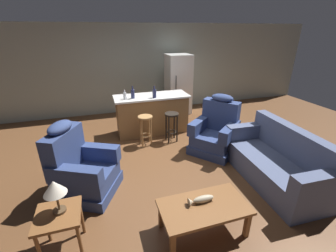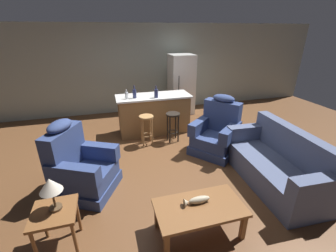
# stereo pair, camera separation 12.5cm
# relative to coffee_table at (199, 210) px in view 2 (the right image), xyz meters

# --- Properties ---
(ground_plane) EXTENTS (12.00, 12.00, 0.00)m
(ground_plane) POSITION_rel_coffee_table_xyz_m (0.14, 1.87, -0.36)
(ground_plane) COLOR brown
(back_wall) EXTENTS (12.00, 0.05, 2.60)m
(back_wall) POSITION_rel_coffee_table_xyz_m (0.14, 5.00, 0.94)
(back_wall) COLOR #939E93
(back_wall) RESTS_ON ground_plane
(coffee_table) EXTENTS (1.10, 0.60, 0.42)m
(coffee_table) POSITION_rel_coffee_table_xyz_m (0.00, 0.00, 0.00)
(coffee_table) COLOR brown
(coffee_table) RESTS_ON ground_plane
(fish_figurine) EXTENTS (0.34, 0.10, 0.10)m
(fish_figurine) POSITION_rel_coffee_table_xyz_m (-0.01, 0.06, 0.10)
(fish_figurine) COLOR #4C3823
(fish_figurine) RESTS_ON coffee_table
(couch) EXTENTS (0.93, 1.94, 0.94)m
(couch) POSITION_rel_coffee_table_xyz_m (1.67, 0.62, -0.02)
(couch) COLOR #4C5675
(couch) RESTS_ON ground_plane
(recliner_near_lamp) EXTENTS (1.13, 1.13, 1.20)m
(recliner_near_lamp) POSITION_rel_coffee_table_xyz_m (-1.48, 1.29, 0.06)
(recliner_near_lamp) COLOR navy
(recliner_near_lamp) RESTS_ON ground_plane
(recliner_near_island) EXTENTS (1.18, 1.18, 1.20)m
(recliner_near_island) POSITION_rel_coffee_table_xyz_m (1.18, 1.88, 0.06)
(recliner_near_island) COLOR navy
(recliner_near_island) RESTS_ON ground_plane
(end_table) EXTENTS (0.48, 0.48, 0.56)m
(end_table) POSITION_rel_coffee_table_xyz_m (-1.67, 0.24, 0.10)
(end_table) COLOR brown
(end_table) RESTS_ON ground_plane
(table_lamp) EXTENTS (0.24, 0.24, 0.41)m
(table_lamp) POSITION_rel_coffee_table_xyz_m (-1.65, 0.27, 0.50)
(table_lamp) COLOR #4C3823
(table_lamp) RESTS_ON end_table
(kitchen_island) EXTENTS (1.80, 0.70, 0.95)m
(kitchen_island) POSITION_rel_coffee_table_xyz_m (0.14, 3.22, 0.11)
(kitchen_island) COLOR olive
(kitchen_island) RESTS_ON ground_plane
(bar_stool_left) EXTENTS (0.32, 0.32, 0.68)m
(bar_stool_left) POSITION_rel_coffee_table_xyz_m (-0.17, 2.59, 0.11)
(bar_stool_left) COLOR #A87A47
(bar_stool_left) RESTS_ON ground_plane
(bar_stool_right) EXTENTS (0.32, 0.32, 0.68)m
(bar_stool_right) POSITION_rel_coffee_table_xyz_m (0.44, 2.59, 0.11)
(bar_stool_right) COLOR black
(bar_stool_right) RESTS_ON ground_plane
(refrigerator) EXTENTS (0.70, 0.69, 1.76)m
(refrigerator) POSITION_rel_coffee_table_xyz_m (1.26, 4.42, 0.52)
(refrigerator) COLOR white
(refrigerator) RESTS_ON ground_plane
(bottle_tall_green) EXTENTS (0.09, 0.09, 0.29)m
(bottle_tall_green) POSITION_rel_coffee_table_xyz_m (-0.33, 3.13, 0.70)
(bottle_tall_green) COLOR #23284C
(bottle_tall_green) RESTS_ON kitchen_island
(bottle_short_amber) EXTENTS (0.09, 0.09, 0.28)m
(bottle_short_amber) POSITION_rel_coffee_table_xyz_m (0.16, 3.03, 0.69)
(bottle_short_amber) COLOR #23284C
(bottle_short_amber) RESTS_ON kitchen_island
(bottle_wine_dark) EXTENTS (0.07, 0.07, 0.22)m
(bottle_wine_dark) POSITION_rel_coffee_table_xyz_m (-0.51, 3.10, 0.67)
(bottle_wine_dark) COLOR silver
(bottle_wine_dark) RESTS_ON kitchen_island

